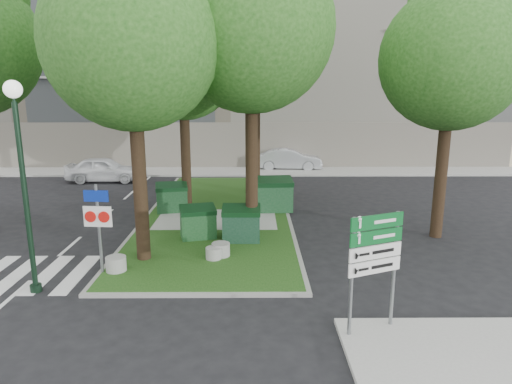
{
  "coord_description": "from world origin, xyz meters",
  "views": [
    {
      "loc": [
        2.05,
        -11.5,
        5.54
      ],
      "look_at": [
        2.15,
        3.91,
        2.0
      ],
      "focal_mm": 32.0,
      "sensor_mm": 36.0,
      "label": 1
    }
  ],
  "objects_px": {
    "street_lamp": "(21,164)",
    "car_white": "(104,169)",
    "tree_median_near_right": "(254,12)",
    "bollard_right": "(221,249)",
    "car_silver": "(289,159)",
    "traffic_sign_pole": "(98,218)",
    "directional_sign": "(374,254)",
    "tree_street_right": "(455,45)",
    "dumpster_b": "(198,222)",
    "dumpster_c": "(241,224)",
    "tree_median_mid": "(184,53)",
    "dumpster_d": "(274,195)",
    "bollard_left": "(116,264)",
    "litter_bin": "(276,190)",
    "bollard_mid": "(214,253)",
    "tree_median_near_left": "(134,25)",
    "tree_median_far": "(258,29)",
    "dumpster_a": "(172,198)"
  },
  "relations": [
    {
      "from": "traffic_sign_pole",
      "to": "dumpster_a",
      "type": "bearing_deg",
      "value": 87.47
    },
    {
      "from": "car_white",
      "to": "traffic_sign_pole",
      "type": "bearing_deg",
      "value": -164.54
    },
    {
      "from": "directional_sign",
      "to": "dumpster_c",
      "type": "bearing_deg",
      "value": 93.59
    },
    {
      "from": "tree_median_far",
      "to": "tree_street_right",
      "type": "distance_m",
      "value": 9.85
    },
    {
      "from": "bollard_mid",
      "to": "litter_bin",
      "type": "xyz_separation_m",
      "value": [
        2.43,
        8.49,
        0.18
      ]
    },
    {
      "from": "tree_median_mid",
      "to": "street_lamp",
      "type": "xyz_separation_m",
      "value": [
        -3.08,
        -8.77,
        -3.38
      ]
    },
    {
      "from": "tree_median_far",
      "to": "litter_bin",
      "type": "bearing_deg",
      "value": -50.82
    },
    {
      "from": "dumpster_b",
      "to": "bollard_left",
      "type": "bearing_deg",
      "value": -138.11
    },
    {
      "from": "bollard_left",
      "to": "car_silver",
      "type": "distance_m",
      "value": 19.21
    },
    {
      "from": "dumpster_c",
      "to": "car_silver",
      "type": "relative_size",
      "value": 0.31
    },
    {
      "from": "litter_bin",
      "to": "dumpster_d",
      "type": "bearing_deg",
      "value": -94.52
    },
    {
      "from": "bollard_right",
      "to": "car_white",
      "type": "xyz_separation_m",
      "value": [
        -7.89,
        12.79,
        0.41
      ]
    },
    {
      "from": "tree_median_near_left",
      "to": "directional_sign",
      "type": "xyz_separation_m",
      "value": [
        6.15,
        -4.56,
        -5.38
      ]
    },
    {
      "from": "tree_median_far",
      "to": "bollard_mid",
      "type": "relative_size",
      "value": 22.79
    },
    {
      "from": "tree_median_mid",
      "to": "bollard_left",
      "type": "height_order",
      "value": "tree_median_mid"
    },
    {
      "from": "bollard_left",
      "to": "street_lamp",
      "type": "distance_m",
      "value": 3.95
    },
    {
      "from": "tree_median_near_left",
      "to": "bollard_left",
      "type": "height_order",
      "value": "tree_median_near_left"
    },
    {
      "from": "street_lamp",
      "to": "car_white",
      "type": "xyz_separation_m",
      "value": [
        -2.91,
        15.21,
        -2.85
      ]
    },
    {
      "from": "tree_street_right",
      "to": "traffic_sign_pole",
      "type": "xyz_separation_m",
      "value": [
        -11.59,
        -3.66,
        -5.18
      ]
    },
    {
      "from": "tree_median_mid",
      "to": "traffic_sign_pole",
      "type": "height_order",
      "value": "tree_median_mid"
    },
    {
      "from": "tree_median_near_right",
      "to": "bollard_mid",
      "type": "height_order",
      "value": "tree_median_near_right"
    },
    {
      "from": "tree_street_right",
      "to": "dumpster_b",
      "type": "distance_m",
      "value": 11.04
    },
    {
      "from": "tree_median_near_right",
      "to": "dumpster_d",
      "type": "relative_size",
      "value": 6.73
    },
    {
      "from": "bollard_right",
      "to": "bollard_mid",
      "type": "relative_size",
      "value": 1.15
    },
    {
      "from": "tree_median_far",
      "to": "dumpster_d",
      "type": "xyz_separation_m",
      "value": [
        0.71,
        -3.65,
        -7.48
      ]
    },
    {
      "from": "dumpster_c",
      "to": "car_silver",
      "type": "height_order",
      "value": "car_silver"
    },
    {
      "from": "dumpster_c",
      "to": "directional_sign",
      "type": "relative_size",
      "value": 0.5
    },
    {
      "from": "dumpster_a",
      "to": "litter_bin",
      "type": "bearing_deg",
      "value": 17.61
    },
    {
      "from": "tree_median_near_right",
      "to": "bollard_mid",
      "type": "relative_size",
      "value": 21.91
    },
    {
      "from": "tree_median_near_left",
      "to": "dumpster_c",
      "type": "xyz_separation_m",
      "value": [
        3.03,
        1.74,
        -6.58
      ]
    },
    {
      "from": "dumpster_c",
      "to": "directional_sign",
      "type": "xyz_separation_m",
      "value": [
        3.11,
        -6.3,
        1.21
      ]
    },
    {
      "from": "tree_median_near_left",
      "to": "street_lamp",
      "type": "height_order",
      "value": "tree_median_near_left"
    },
    {
      "from": "tree_median_near_right",
      "to": "bollard_right",
      "type": "distance_m",
      "value": 7.95
    },
    {
      "from": "tree_median_mid",
      "to": "bollard_right",
      "type": "height_order",
      "value": "tree_median_mid"
    },
    {
      "from": "dumpster_d",
      "to": "directional_sign",
      "type": "distance_m",
      "value": 10.61
    },
    {
      "from": "litter_bin",
      "to": "directional_sign",
      "type": "bearing_deg",
      "value": -83.23
    },
    {
      "from": "tree_median_far",
      "to": "bollard_right",
      "type": "relative_size",
      "value": 19.87
    },
    {
      "from": "tree_median_far",
      "to": "bollard_left",
      "type": "relative_size",
      "value": 19.5
    },
    {
      "from": "dumpster_d",
      "to": "traffic_sign_pole",
      "type": "height_order",
      "value": "traffic_sign_pole"
    },
    {
      "from": "bollard_right",
      "to": "car_silver",
      "type": "bearing_deg",
      "value": 78.15
    },
    {
      "from": "dumpster_c",
      "to": "traffic_sign_pole",
      "type": "distance_m",
      "value": 5.15
    },
    {
      "from": "dumpster_c",
      "to": "tree_median_mid",
      "type": "bearing_deg",
      "value": 118.36
    },
    {
      "from": "dumpster_d",
      "to": "bollard_left",
      "type": "relative_size",
      "value": 2.79
    },
    {
      "from": "tree_median_near_left",
      "to": "litter_bin",
      "type": "xyz_separation_m",
      "value": [
        4.61,
        8.38,
        -6.83
      ]
    },
    {
      "from": "dumpster_a",
      "to": "litter_bin",
      "type": "distance_m",
      "value": 5.47
    },
    {
      "from": "dumpster_b",
      "to": "dumpster_c",
      "type": "relative_size",
      "value": 1.07
    },
    {
      "from": "litter_bin",
      "to": "traffic_sign_pole",
      "type": "relative_size",
      "value": 0.26
    },
    {
      "from": "bollard_mid",
      "to": "bollard_left",
      "type": "bearing_deg",
      "value": -161.11
    },
    {
      "from": "traffic_sign_pole",
      "to": "directional_sign",
      "type": "bearing_deg",
      "value": -20.07
    },
    {
      "from": "bollard_right",
      "to": "tree_street_right",
      "type": "bearing_deg",
      "value": 16.14
    }
  ]
}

